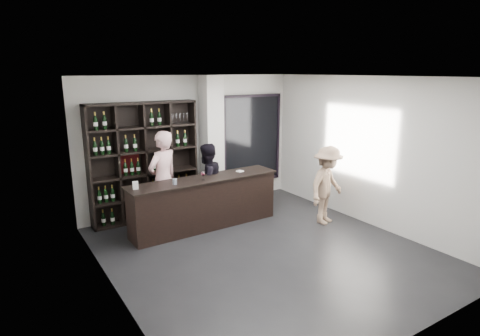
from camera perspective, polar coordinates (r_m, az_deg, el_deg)
floor at (r=7.00m, az=3.54°, el=-11.70°), size 5.00×5.50×0.01m
wine_shelf at (r=8.28m, az=-13.46°, el=0.81°), size 2.20×0.35×2.40m
structural_column at (r=8.74m, az=-4.02°, el=3.50°), size 0.40×0.40×2.90m
glass_panel at (r=9.55m, az=1.69°, el=4.11°), size 1.60×0.08×2.10m
tasting_counter at (r=7.82m, az=-4.99°, el=-4.94°), size 3.03×0.63×0.99m
taster_pink at (r=7.86m, az=-10.87°, el=-1.64°), size 0.81×0.69×1.89m
taster_black at (r=8.18m, az=-4.74°, el=-1.99°), size 0.91×0.79×1.58m
customer at (r=8.12m, az=12.28°, el=-2.41°), size 1.14×0.85×1.57m
wine_glass at (r=7.53m, az=-5.28°, el=-0.99°), size 0.09×0.09×0.19m
spit_cup at (r=7.30m, az=-9.27°, el=-1.94°), size 0.09×0.09×0.11m
napkin_stack at (r=8.13m, az=-0.01°, el=-0.46°), size 0.14×0.14×0.02m
card_stand at (r=7.16m, az=-14.65°, el=-2.41°), size 0.10×0.08×0.14m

